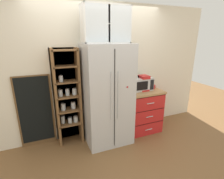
{
  "coord_description": "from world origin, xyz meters",
  "views": [
    {
      "loc": [
        -1.03,
        -2.73,
        1.92
      ],
      "look_at": [
        0.1,
        0.0,
        1.01
      ],
      "focal_mm": 27.06,
      "sensor_mm": 36.0,
      "label": 1
    }
  ],
  "objects_px": {
    "mug_red": "(153,87)",
    "bottle_amber": "(142,84)",
    "bottle_clear": "(141,83)",
    "coffee_maker": "(143,83)",
    "microwave": "(140,84)",
    "mug_cream": "(143,88)",
    "refrigerator": "(107,95)",
    "chalkboard_menu": "(36,111)"
  },
  "relations": [
    {
      "from": "coffee_maker",
      "to": "mug_red",
      "type": "height_order",
      "value": "coffee_maker"
    },
    {
      "from": "bottle_clear",
      "to": "microwave",
      "type": "bearing_deg",
      "value": -130.04
    },
    {
      "from": "microwave",
      "to": "mug_cream",
      "type": "height_order",
      "value": "microwave"
    },
    {
      "from": "refrigerator",
      "to": "mug_red",
      "type": "height_order",
      "value": "refrigerator"
    },
    {
      "from": "microwave",
      "to": "mug_red",
      "type": "distance_m",
      "value": 0.3
    },
    {
      "from": "mug_cream",
      "to": "bottle_amber",
      "type": "distance_m",
      "value": 0.09
    },
    {
      "from": "microwave",
      "to": "chalkboard_menu",
      "type": "distance_m",
      "value": 2.05
    },
    {
      "from": "mug_red",
      "to": "bottle_clear",
      "type": "distance_m",
      "value": 0.28
    },
    {
      "from": "chalkboard_menu",
      "to": "bottle_amber",
      "type": "bearing_deg",
      "value": -6.11
    },
    {
      "from": "microwave",
      "to": "mug_cream",
      "type": "xyz_separation_m",
      "value": [
        0.04,
        -0.05,
        -0.08
      ]
    },
    {
      "from": "bottle_clear",
      "to": "mug_cream",
      "type": "bearing_deg",
      "value": -88.82
    },
    {
      "from": "mug_cream",
      "to": "bottle_amber",
      "type": "xyz_separation_m",
      "value": [
        -0.0,
        0.04,
        0.08
      ]
    },
    {
      "from": "coffee_maker",
      "to": "refrigerator",
      "type": "bearing_deg",
      "value": -174.88
    },
    {
      "from": "microwave",
      "to": "chalkboard_menu",
      "type": "xyz_separation_m",
      "value": [
        -2.01,
        0.21,
        -0.36
      ]
    },
    {
      "from": "coffee_maker",
      "to": "chalkboard_menu",
      "type": "relative_size",
      "value": 0.24
    },
    {
      "from": "chalkboard_menu",
      "to": "mug_red",
      "type": "bearing_deg",
      "value": -6.66
    },
    {
      "from": "coffee_maker",
      "to": "mug_red",
      "type": "relative_size",
      "value": 2.93
    },
    {
      "from": "coffee_maker",
      "to": "mug_cream",
      "type": "bearing_deg",
      "value": -67.23
    },
    {
      "from": "mug_red",
      "to": "mug_cream",
      "type": "height_order",
      "value": "mug_cream"
    },
    {
      "from": "coffee_maker",
      "to": "bottle_clear",
      "type": "distance_m",
      "value": 0.09
    },
    {
      "from": "coffee_maker",
      "to": "bottle_clear",
      "type": "height_order",
      "value": "coffee_maker"
    },
    {
      "from": "bottle_clear",
      "to": "bottle_amber",
      "type": "bearing_deg",
      "value": -90.0
    },
    {
      "from": "bottle_amber",
      "to": "chalkboard_menu",
      "type": "distance_m",
      "value": 2.09
    },
    {
      "from": "refrigerator",
      "to": "chalkboard_menu",
      "type": "xyz_separation_m",
      "value": [
        -1.24,
        0.33,
        -0.25
      ]
    },
    {
      "from": "microwave",
      "to": "chalkboard_menu",
      "type": "height_order",
      "value": "chalkboard_menu"
    },
    {
      "from": "coffee_maker",
      "to": "mug_cream",
      "type": "relative_size",
      "value": 2.71
    },
    {
      "from": "bottle_clear",
      "to": "refrigerator",
      "type": "bearing_deg",
      "value": -169.01
    },
    {
      "from": "mug_cream",
      "to": "bottle_clear",
      "type": "bearing_deg",
      "value": 91.18
    },
    {
      "from": "mug_red",
      "to": "bottle_clear",
      "type": "relative_size",
      "value": 0.37
    },
    {
      "from": "microwave",
      "to": "mug_cream",
      "type": "distance_m",
      "value": 0.1
    },
    {
      "from": "bottle_amber",
      "to": "chalkboard_menu",
      "type": "relative_size",
      "value": 0.22
    },
    {
      "from": "bottle_clear",
      "to": "chalkboard_menu",
      "type": "distance_m",
      "value": 2.08
    },
    {
      "from": "microwave",
      "to": "mug_cream",
      "type": "relative_size",
      "value": 3.85
    },
    {
      "from": "mug_red",
      "to": "bottle_amber",
      "type": "relative_size",
      "value": 0.37
    },
    {
      "from": "refrigerator",
      "to": "mug_red",
      "type": "relative_size",
      "value": 17.26
    },
    {
      "from": "coffee_maker",
      "to": "chalkboard_menu",
      "type": "height_order",
      "value": "chalkboard_menu"
    },
    {
      "from": "mug_red",
      "to": "mug_cream",
      "type": "relative_size",
      "value": 0.93
    },
    {
      "from": "refrigerator",
      "to": "coffee_maker",
      "type": "distance_m",
      "value": 0.82
    },
    {
      "from": "bottle_amber",
      "to": "coffee_maker",
      "type": "bearing_deg",
      "value": -90.0
    },
    {
      "from": "mug_red",
      "to": "bottle_amber",
      "type": "xyz_separation_m",
      "value": [
        -0.25,
        0.05,
        0.08
      ]
    },
    {
      "from": "refrigerator",
      "to": "bottle_amber",
      "type": "relative_size",
      "value": 6.4
    },
    {
      "from": "bottle_amber",
      "to": "chalkboard_menu",
      "type": "xyz_separation_m",
      "value": [
        -2.04,
        0.22,
        -0.36
      ]
    }
  ]
}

